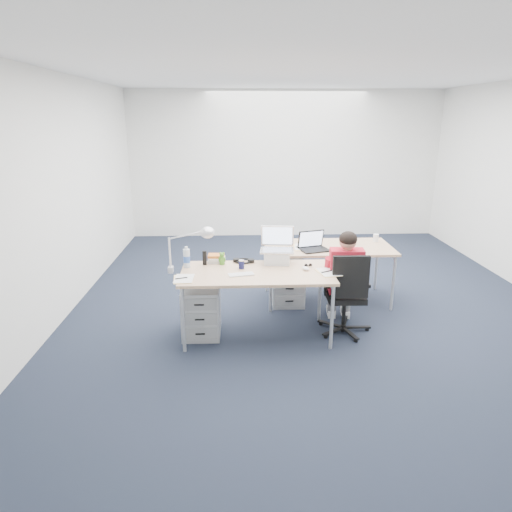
# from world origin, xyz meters

# --- Properties ---
(floor) EXTENTS (7.00, 7.00, 0.00)m
(floor) POSITION_xyz_m (0.00, 0.00, 0.00)
(floor) COLOR black
(floor) RESTS_ON ground
(room) EXTENTS (6.02, 7.02, 2.80)m
(room) POSITION_xyz_m (0.00, 0.00, 1.71)
(room) COLOR silver
(room) RESTS_ON ground
(desk_near) EXTENTS (1.60, 0.80, 0.73)m
(desk_near) POSITION_xyz_m (-0.74, -0.90, 0.68)
(desk_near) COLOR tan
(desk_near) RESTS_ON ground
(desk_far) EXTENTS (1.60, 0.80, 0.73)m
(desk_far) POSITION_xyz_m (0.21, 0.05, 0.68)
(desk_far) COLOR tan
(desk_far) RESTS_ON ground
(office_chair) EXTENTS (0.60, 0.60, 0.94)m
(office_chair) POSITION_xyz_m (0.23, -0.88, 0.27)
(office_chair) COLOR black
(office_chair) RESTS_ON ground
(seated_person) EXTENTS (0.37, 0.64, 1.14)m
(seated_person) POSITION_xyz_m (0.24, -0.72, 0.57)
(seated_person) COLOR red
(seated_person) RESTS_ON ground
(drawer_pedestal_near) EXTENTS (0.40, 0.50, 0.55)m
(drawer_pedestal_near) POSITION_xyz_m (-1.34, -0.85, 0.28)
(drawer_pedestal_near) COLOR #A8ABAD
(drawer_pedestal_near) RESTS_ON ground
(drawer_pedestal_far) EXTENTS (0.40, 0.50, 0.55)m
(drawer_pedestal_far) POSITION_xyz_m (-0.30, 0.00, 0.28)
(drawer_pedestal_far) COLOR #A8ABAD
(drawer_pedestal_far) RESTS_ON ground
(silver_laptop) EXTENTS (0.40, 0.33, 0.39)m
(silver_laptop) POSITION_xyz_m (-0.50, -0.60, 0.93)
(silver_laptop) COLOR silver
(silver_laptop) RESTS_ON desk_near
(wireless_keyboard) EXTENTS (0.28, 0.16, 0.01)m
(wireless_keyboard) POSITION_xyz_m (-0.90, -1.00, 0.74)
(wireless_keyboard) COLOR white
(wireless_keyboard) RESTS_ON desk_near
(computer_mouse) EXTENTS (0.10, 0.12, 0.04)m
(computer_mouse) POSITION_xyz_m (-0.21, -0.87, 0.75)
(computer_mouse) COLOR white
(computer_mouse) RESTS_ON desk_near
(headphones) EXTENTS (0.28, 0.23, 0.04)m
(headphones) POSITION_xyz_m (-0.87, -0.56, 0.75)
(headphones) COLOR black
(headphones) RESTS_ON desk_near
(can_koozie) EXTENTS (0.08, 0.08, 0.10)m
(can_koozie) POSITION_xyz_m (-0.89, -0.79, 0.78)
(can_koozie) COLOR #14163F
(can_koozie) RESTS_ON desk_near
(water_bottle) EXTENTS (0.08, 0.08, 0.23)m
(water_bottle) POSITION_xyz_m (-1.49, -0.72, 0.85)
(water_bottle) COLOR silver
(water_bottle) RESTS_ON desk_near
(bear_figurine) EXTENTS (0.08, 0.06, 0.14)m
(bear_figurine) POSITION_xyz_m (-1.11, -0.64, 0.80)
(bear_figurine) COLOR #2F7B20
(bear_figurine) RESTS_ON desk_near
(book_stack) EXTENTS (0.22, 0.18, 0.09)m
(book_stack) POSITION_xyz_m (-1.17, -0.55, 0.77)
(book_stack) COLOR silver
(book_stack) RESTS_ON desk_near
(cordless_phone) EXTENTS (0.04, 0.03, 0.16)m
(cordless_phone) POSITION_xyz_m (-1.30, -0.64, 0.81)
(cordless_phone) COLOR black
(cordless_phone) RESTS_ON desk_near
(papers_left) EXTENTS (0.19, 0.27, 0.01)m
(papers_left) POSITION_xyz_m (-1.49, -1.11, 0.73)
(papers_left) COLOR #FDDB92
(papers_left) RESTS_ON desk_near
(papers_right) EXTENTS (0.25, 0.32, 0.01)m
(papers_right) POSITION_xyz_m (0.01, -0.96, 0.73)
(papers_right) COLOR #FDDB92
(papers_right) RESTS_ON desk_near
(sunglasses) EXTENTS (0.10, 0.06, 0.02)m
(sunglasses) POSITION_xyz_m (-0.16, -0.74, 0.74)
(sunglasses) COLOR black
(sunglasses) RESTS_ON desk_near
(desk_lamp) EXTENTS (0.45, 0.17, 0.51)m
(desk_lamp) POSITION_xyz_m (-1.49, -0.88, 0.98)
(desk_lamp) COLOR silver
(desk_lamp) RESTS_ON desk_near
(dark_laptop) EXTENTS (0.42, 0.41, 0.24)m
(dark_laptop) POSITION_xyz_m (0.01, -0.14, 0.85)
(dark_laptop) COLOR black
(dark_laptop) RESTS_ON desk_far
(far_cup) EXTENTS (0.08, 0.08, 0.10)m
(far_cup) POSITION_xyz_m (0.87, 0.25, 0.78)
(far_cup) COLOR white
(far_cup) RESTS_ON desk_far
(far_papers) EXTENTS (0.23, 0.31, 0.01)m
(far_papers) POSITION_xyz_m (-0.13, -0.00, 0.73)
(far_papers) COLOR white
(far_papers) RESTS_ON desk_far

